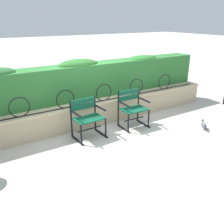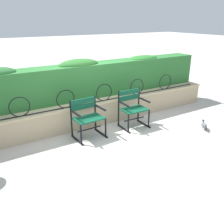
{
  "view_description": "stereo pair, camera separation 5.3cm",
  "coord_description": "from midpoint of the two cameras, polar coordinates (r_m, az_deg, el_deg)",
  "views": [
    {
      "loc": [
        -2.55,
        -4.03,
        2.44
      ],
      "look_at": [
        0.0,
        0.08,
        0.55
      ],
      "focal_mm": 38.98,
      "sensor_mm": 36.0,
      "label": 1
    },
    {
      "loc": [
        -2.5,
        -4.06,
        2.44
      ],
      "look_at": [
        0.0,
        0.08,
        0.55
      ],
      "focal_mm": 38.98,
      "sensor_mm": 36.0,
      "label": 2
    }
  ],
  "objects": [
    {
      "name": "park_chair_right",
      "position": [
        5.73,
        5.12,
        1.11
      ],
      "size": [
        0.63,
        0.53,
        0.88
      ],
      "color": "#0F4C33",
      "rests_on": "ground"
    },
    {
      "name": "park_chair_left",
      "position": [
        5.22,
        -5.57,
        -1.07
      ],
      "size": [
        0.66,
        0.55,
        0.84
      ],
      "color": "#0F4C33",
      "rests_on": "ground"
    },
    {
      "name": "pigeon_near_chairs",
      "position": [
        6.01,
        21.02,
        -2.96
      ],
      "size": [
        0.2,
        0.26,
        0.22
      ],
      "color": "#5B5B66",
      "rests_on": "ground"
    },
    {
      "name": "stone_wall",
      "position": [
        5.91,
        -3.59,
        -0.06
      ],
      "size": [
        6.85,
        0.41,
        0.57
      ],
      "color": "tan",
      "rests_on": "ground"
    },
    {
      "name": "ground_plane",
      "position": [
        5.36,
        0.75,
        -5.77
      ],
      "size": [
        60.0,
        60.0,
        0.0
      ],
      "primitive_type": "plane",
      "color": "#BCB7AD"
    },
    {
      "name": "iron_arch_fence",
      "position": [
        5.6,
        -5.53,
        3.63
      ],
      "size": [
        6.32,
        0.02,
        0.42
      ],
      "color": "black",
      "rests_on": "stone_wall"
    },
    {
      "name": "hedge_row",
      "position": [
        6.07,
        -5.94,
        7.63
      ],
      "size": [
        6.71,
        0.55,
        0.96
      ],
      "color": "#2D7033",
      "rests_on": "stone_wall"
    }
  ]
}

